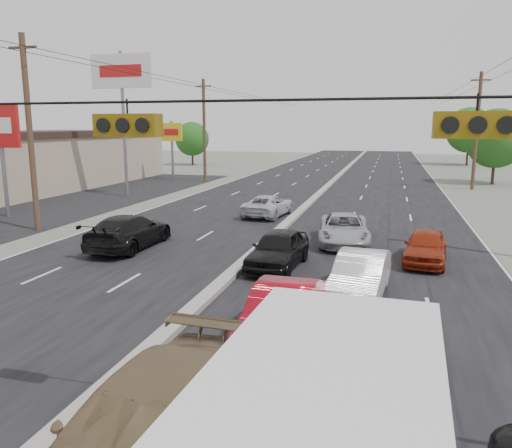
% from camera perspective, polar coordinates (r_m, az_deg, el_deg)
% --- Properties ---
extents(ground, '(200.00, 200.00, 0.00)m').
position_cam_1_polar(ground, '(10.46, -20.58, -20.98)').
color(ground, '#606356').
rests_on(ground, ground).
extents(road_surface, '(20.00, 160.00, 0.02)m').
position_cam_1_polar(road_surface, '(37.87, 6.61, 2.75)').
color(road_surface, black).
rests_on(road_surface, ground).
extents(center_median, '(0.50, 160.00, 0.20)m').
position_cam_1_polar(center_median, '(37.86, 6.61, 2.90)').
color(center_median, gray).
rests_on(center_median, ground).
extents(parking_lot, '(10.00, 42.00, 0.02)m').
position_cam_1_polar(parking_lot, '(39.54, -19.77, 2.52)').
color(parking_lot, black).
rests_on(parking_lot, ground).
extents(utility_pole_left_b, '(1.60, 0.30, 10.00)m').
position_cam_1_polar(utility_pole_left_b, '(28.46, -24.43, 9.44)').
color(utility_pole_left_b, '#422D1E').
rests_on(utility_pole_left_b, ground).
extents(utility_pole_left_c, '(1.60, 0.30, 10.00)m').
position_cam_1_polar(utility_pole_left_c, '(50.39, -5.94, 10.64)').
color(utility_pole_left_c, '#422D1E').
rests_on(utility_pole_left_c, ground).
extents(utility_pole_right_c, '(1.60, 0.30, 10.00)m').
position_cam_1_polar(utility_pole_right_c, '(47.61, 23.92, 9.75)').
color(utility_pole_right_c, '#422D1E').
rests_on(utility_pole_right_c, ground).
extents(traffic_signals, '(25.00, 0.30, 0.54)m').
position_cam_1_polar(traffic_signals, '(8.16, -15.07, 11.14)').
color(traffic_signals, black).
rests_on(traffic_signals, ground).
extents(pole_sign_mid, '(2.60, 0.25, 7.00)m').
position_cam_1_polar(pole_sign_mid, '(33.67, -27.18, 9.33)').
color(pole_sign_mid, slate).
rests_on(pole_sign_mid, ground).
extents(pole_sign_billboard, '(5.00, 0.25, 11.00)m').
position_cam_1_polar(pole_sign_billboard, '(40.51, -15.10, 15.56)').
color(pole_sign_billboard, slate).
rests_on(pole_sign_billboard, ground).
extents(pole_sign_far, '(2.20, 0.25, 6.00)m').
position_cam_1_polar(pole_sign_far, '(51.75, -9.60, 9.78)').
color(pole_sign_far, slate).
rests_on(pole_sign_far, ground).
extents(tree_left_far, '(4.80, 4.80, 6.12)m').
position_cam_1_polar(tree_left_far, '(72.50, -7.32, 9.62)').
color(tree_left_far, '#382619').
rests_on(tree_left_far, ground).
extents(tree_right_mid, '(5.60, 5.60, 7.14)m').
position_cam_1_polar(tree_right_mid, '(52.96, 25.75, 8.80)').
color(tree_right_mid, '#382619').
rests_on(tree_right_mid, ground).
extents(tree_right_far, '(6.40, 6.40, 8.16)m').
position_cam_1_polar(tree_right_far, '(77.80, 23.19, 9.84)').
color(tree_right_far, '#382619').
rests_on(tree_right_far, ground).
extents(tan_sedan, '(2.62, 5.92, 1.69)m').
position_cam_1_polar(tan_sedan, '(8.33, -12.37, -22.64)').
color(tan_sedan, brown).
rests_on(tan_sedan, ground).
extents(red_sedan, '(1.64, 4.47, 1.46)m').
position_cam_1_polar(red_sedan, '(12.87, 3.03, -10.37)').
color(red_sedan, maroon).
rests_on(red_sedan, ground).
extents(queue_car_a, '(2.06, 4.44, 1.47)m').
position_cam_1_polar(queue_car_a, '(19.44, 2.54, -2.92)').
color(queue_car_a, black).
rests_on(queue_car_a, ground).
extents(queue_car_b, '(1.90, 4.47, 1.43)m').
position_cam_1_polar(queue_car_b, '(16.45, 11.82, -5.83)').
color(queue_car_b, silver).
rests_on(queue_car_b, ground).
extents(queue_car_c, '(2.82, 5.17, 1.37)m').
position_cam_1_polar(queue_car_c, '(23.74, 10.01, -0.63)').
color(queue_car_c, '#A6A9AE').
rests_on(queue_car_c, ground).
extents(queue_car_e, '(2.02, 4.11, 1.35)m').
position_cam_1_polar(queue_car_e, '(21.25, 18.82, -2.47)').
color(queue_car_e, maroon).
rests_on(queue_car_e, ground).
extents(oncoming_near, '(2.17, 5.28, 1.53)m').
position_cam_1_polar(oncoming_near, '(23.25, -14.29, -0.86)').
color(oncoming_near, black).
rests_on(oncoming_near, ground).
extents(oncoming_far, '(2.69, 4.90, 1.30)m').
position_cam_1_polar(oncoming_far, '(30.67, 1.42, 2.10)').
color(oncoming_far, silver).
rests_on(oncoming_far, ground).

